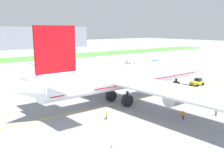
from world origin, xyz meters
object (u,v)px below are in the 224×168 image
at_px(traffic_cone_near_nose, 111,145).
at_px(service_truck_catering_van, 131,61).
at_px(ground_crew_marshaller_front, 216,111).
at_px(service_truck_fuel_bowser, 180,62).
at_px(airliner_foreground, 128,77).
at_px(service_truck_baggage_loader, 155,63).
at_px(traffic_cone_port_wing, 216,90).
at_px(ground_crew_wingwalker_starboard, 183,114).
at_px(ground_crew_wingwalker_port, 106,114).
at_px(pushback_tug, 197,82).

distance_m(traffic_cone_near_nose, service_truck_catering_van, 89.68).
relative_size(ground_crew_marshaller_front, service_truck_catering_van, 0.36).
distance_m(ground_crew_marshaller_front, service_truck_fuel_bowser, 73.86).
xyz_separation_m(airliner_foreground, service_truck_baggage_loader, (47.63, 36.58, -4.37)).
bearing_deg(traffic_cone_port_wing, ground_crew_wingwalker_starboard, -160.94).
relative_size(ground_crew_wingwalker_port, ground_crew_wingwalker_starboard, 1.06).
bearing_deg(service_truck_baggage_loader, pushback_tug, -118.88).
relative_size(pushback_tug, ground_crew_wingwalker_port, 3.52).
distance_m(airliner_foreground, ground_crew_wingwalker_starboard, 16.40).
relative_size(ground_crew_wingwalker_port, ground_crew_marshaller_front, 0.98).
height_order(pushback_tug, service_truck_catering_van, service_truck_catering_van).
bearing_deg(service_truck_catering_van, pushback_tug, -108.54).
height_order(ground_crew_wingwalker_starboard, traffic_cone_near_nose, ground_crew_wingwalker_starboard).
relative_size(airliner_foreground, service_truck_baggage_loader, 13.53).
bearing_deg(service_truck_catering_van, traffic_cone_port_wing, -108.30).
xyz_separation_m(pushback_tug, ground_crew_wingwalker_port, (-39.31, -7.87, 0.07)).
xyz_separation_m(traffic_cone_port_wing, service_truck_baggage_loader, (22.01, 43.38, 1.17)).
relative_size(ground_crew_wingwalker_port, service_truck_baggage_loader, 0.27).
bearing_deg(service_truck_fuel_bowser, service_truck_catering_van, 136.52).
height_order(ground_crew_wingwalker_starboard, service_truck_baggage_loader, service_truck_baggage_loader).
height_order(ground_crew_marshaller_front, service_truck_catering_van, service_truck_catering_van).
xyz_separation_m(traffic_cone_near_nose, traffic_cone_port_wing, (43.48, 10.11, 0.00)).
height_order(pushback_tug, ground_crew_wingwalker_starboard, pushback_tug).
xyz_separation_m(airliner_foreground, ground_crew_wingwalker_starboard, (-0.06, -15.67, -4.83)).
bearing_deg(service_truck_catering_van, ground_crew_wingwalker_starboard, -124.48).
bearing_deg(ground_crew_marshaller_front, traffic_cone_near_nose, 176.88).
distance_m(airliner_foreground, ground_crew_wingwalker_port, 14.20).
distance_m(traffic_cone_port_wing, service_truck_fuel_bowser, 52.47).
distance_m(airliner_foreground, traffic_cone_port_wing, 27.08).
bearing_deg(service_truck_baggage_loader, ground_crew_wingwalker_port, -143.55).
bearing_deg(ground_crew_marshaller_front, service_truck_fuel_bowser, 43.58).
bearing_deg(airliner_foreground, ground_crew_marshaller_front, -69.94).
height_order(ground_crew_wingwalker_port, service_truck_baggage_loader, service_truck_baggage_loader).
height_order(airliner_foreground, service_truck_baggage_loader, airliner_foreground).
height_order(ground_crew_wingwalker_starboard, service_truck_fuel_bowser, service_truck_fuel_bowser).
bearing_deg(ground_crew_marshaller_front, service_truck_catering_van, 60.79).
height_order(ground_crew_marshaller_front, traffic_cone_near_nose, ground_crew_marshaller_front).
relative_size(traffic_cone_port_wing, service_truck_fuel_bowser, 0.10).
distance_m(airliner_foreground, service_truck_fuel_bowser, 68.60).
xyz_separation_m(ground_crew_wingwalker_port, service_truck_baggage_loader, (59.01, 43.59, 0.41)).
xyz_separation_m(pushback_tug, service_truck_baggage_loader, (19.70, 35.72, 0.49)).
height_order(airliner_foreground, service_truck_fuel_bowser, airliner_foreground).
distance_m(ground_crew_wingwalker_port, service_truck_catering_van, 78.05).
distance_m(ground_crew_wingwalker_starboard, service_truck_baggage_loader, 70.74).
xyz_separation_m(ground_crew_marshaller_front, service_truck_fuel_bowser, (53.51, 50.92, 0.54)).
bearing_deg(ground_crew_marshaller_front, pushback_tug, 41.95).
distance_m(ground_crew_wingwalker_port, traffic_cone_near_nose, 11.86).
bearing_deg(service_truck_catering_van, service_truck_baggage_loader, -71.77).
bearing_deg(service_truck_baggage_loader, service_truck_fuel_bowser, -17.33).
bearing_deg(ground_crew_wingwalker_starboard, service_truck_catering_van, 55.52).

